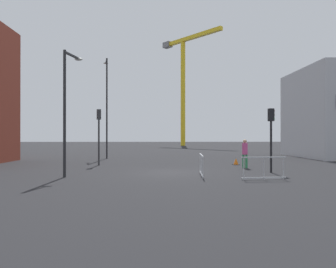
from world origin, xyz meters
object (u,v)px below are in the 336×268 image
(traffic_light_corner, at_px, (271,129))
(traffic_cone_by_barrier, at_px, (236,162))
(traffic_light_island, at_px, (99,128))
(streetlamp_tall, at_px, (107,101))
(streetlamp_short, at_px, (67,102))
(pedestrian_walking, at_px, (245,151))
(construction_crane, at_px, (184,74))

(traffic_light_corner, distance_m, traffic_cone_by_barrier, 5.20)
(traffic_light_island, xyz_separation_m, traffic_cone_by_barrier, (9.51, 0.13, -2.38))
(streetlamp_tall, relative_size, traffic_light_corner, 2.51)
(traffic_light_corner, xyz_separation_m, traffic_cone_by_barrier, (-0.84, 4.64, -2.19))
(streetlamp_short, xyz_separation_m, traffic_light_island, (0.45, 5.94, -1.16))
(pedestrian_walking, bearing_deg, streetlamp_tall, 139.72)
(traffic_light_island, relative_size, traffic_cone_by_barrier, 8.22)
(construction_crane, xyz_separation_m, traffic_light_island, (-8.86, -39.97, -11.36))
(traffic_light_corner, bearing_deg, traffic_light_island, 156.46)
(traffic_light_corner, xyz_separation_m, traffic_light_island, (-10.35, 4.51, 0.18))
(construction_crane, relative_size, traffic_light_island, 5.53)
(traffic_cone_by_barrier, bearing_deg, traffic_light_corner, -79.71)
(construction_crane, relative_size, traffic_cone_by_barrier, 45.43)
(construction_crane, height_order, traffic_light_island, construction_crane)
(pedestrian_walking, height_order, traffic_cone_by_barrier, pedestrian_walking)
(traffic_light_corner, relative_size, traffic_cone_by_barrier, 7.58)
(traffic_light_island, bearing_deg, streetlamp_short, -94.29)
(streetlamp_tall, height_order, pedestrian_walking, streetlamp_tall)
(streetlamp_tall, bearing_deg, traffic_light_corner, -45.31)
(construction_crane, distance_m, streetlamp_tall, 35.86)
(streetlamp_tall, xyz_separation_m, streetlamp_short, (0.11, -12.45, -1.36))
(streetlamp_short, height_order, traffic_light_island, streetlamp_short)
(traffic_light_island, bearing_deg, construction_crane, 77.51)
(pedestrian_walking, xyz_separation_m, traffic_cone_by_barrier, (-0.04, 2.18, -0.84))
(streetlamp_tall, distance_m, streetlamp_short, 12.53)
(construction_crane, distance_m, traffic_light_island, 42.48)
(traffic_cone_by_barrier, bearing_deg, streetlamp_short, -148.61)
(traffic_light_island, distance_m, pedestrian_walking, 9.88)
(streetlamp_tall, relative_size, pedestrian_walking, 4.93)
(construction_crane, bearing_deg, traffic_light_island, -102.49)
(streetlamp_tall, bearing_deg, construction_crane, 74.29)
(construction_crane, xyz_separation_m, streetlamp_short, (-9.30, -45.91, -10.20))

